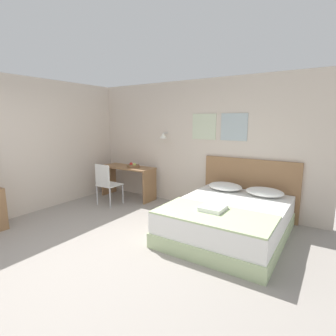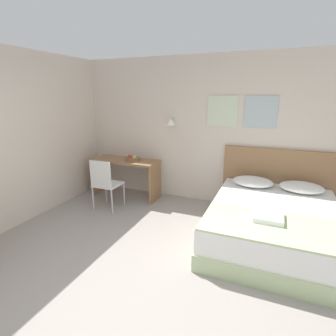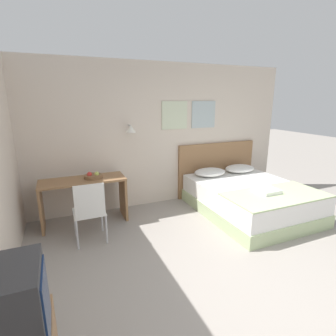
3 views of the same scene
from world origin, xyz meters
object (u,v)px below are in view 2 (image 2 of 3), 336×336
(pillow_right, at_px, (301,187))
(pillow_left, at_px, (253,182))
(headboard, at_px, (276,181))
(throw_blanket, at_px, (274,226))
(desk_chair, at_px, (104,181))
(fruit_bowl, at_px, (132,159))
(bed, at_px, (273,225))
(desk, at_px, (125,170))
(folded_towel_near_foot, at_px, (269,216))

(pillow_right, bearing_deg, pillow_left, 180.00)
(headboard, xyz_separation_m, throw_blanket, (0.00, -1.68, -0.02))
(throw_blanket, height_order, desk_chair, desk_chair)
(pillow_right, xyz_separation_m, fruit_bowl, (-2.96, -0.03, 0.19))
(headboard, distance_m, pillow_left, 0.48)
(bed, height_order, headboard, headboard)
(desk_chair, bearing_deg, bed, -0.51)
(bed, distance_m, desk, 2.87)
(throw_blanket, distance_m, desk_chair, 2.83)
(headboard, xyz_separation_m, folded_towel_near_foot, (-0.07, -1.54, 0.03))
(bed, distance_m, pillow_left, 0.91)
(pillow_left, distance_m, folded_towel_near_foot, 1.26)
(headboard, xyz_separation_m, pillow_left, (-0.36, -0.31, 0.04))
(throw_blanket, relative_size, fruit_bowl, 5.54)
(headboard, bearing_deg, bed, -90.00)
(folded_towel_near_foot, height_order, desk_chair, desk_chair)
(headboard, bearing_deg, desk_chair, -159.14)
(bed, height_order, throw_blanket, throw_blanket)
(bed, bearing_deg, folded_towel_near_foot, -98.86)
(throw_blanket, bearing_deg, pillow_left, 104.74)
(throw_blanket, relative_size, folded_towel_near_foot, 4.52)
(pillow_left, bearing_deg, folded_towel_near_foot, -76.73)
(headboard, relative_size, folded_towel_near_foot, 5.00)
(bed, bearing_deg, pillow_left, 115.31)
(bed, height_order, desk_chair, desk_chair)
(throw_blanket, bearing_deg, bed, 90.00)
(headboard, height_order, pillow_left, headboard)
(pillow_right, bearing_deg, folded_towel_near_foot, -109.46)
(desk_chair, bearing_deg, throw_blanket, -12.89)
(folded_towel_near_foot, relative_size, desk_chair, 0.39)
(bed, relative_size, pillow_right, 3.27)
(desk, bearing_deg, headboard, 7.08)
(bed, relative_size, headboard, 1.17)
(pillow_left, xyz_separation_m, throw_blanket, (0.36, -1.37, -0.06))
(pillow_right, relative_size, folded_towel_near_foot, 1.79)
(throw_blanket, xyz_separation_m, fruit_bowl, (-2.60, 1.34, 0.25))
(pillow_right, bearing_deg, desk, -179.45)
(throw_blanket, xyz_separation_m, folded_towel_near_foot, (-0.07, 0.15, 0.04))
(bed, bearing_deg, fruit_bowl, 164.26)
(folded_towel_near_foot, bearing_deg, throw_blanket, -63.84)
(headboard, bearing_deg, pillow_left, -138.94)
(desk, distance_m, desk_chair, 0.71)
(fruit_bowl, bearing_deg, folded_towel_near_foot, -25.29)
(pillow_left, bearing_deg, bed, -64.69)
(pillow_right, height_order, desk_chair, desk_chair)
(folded_towel_near_foot, xyz_separation_m, desk, (-2.69, 1.19, -0.05))
(headboard, distance_m, pillow_right, 0.48)
(folded_towel_near_foot, bearing_deg, pillow_left, 103.27)
(pillow_left, xyz_separation_m, fruit_bowl, (-2.24, -0.03, 0.19))
(headboard, height_order, throw_blanket, headboard)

